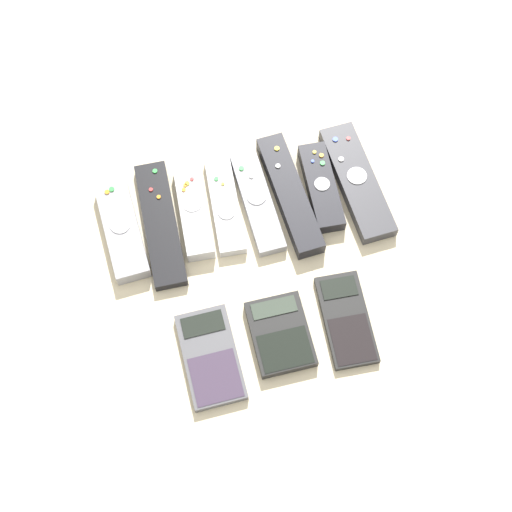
% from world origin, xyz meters
% --- Properties ---
extents(ground_plane, '(3.00, 3.00, 0.00)m').
position_xyz_m(ground_plane, '(0.00, 0.00, 0.00)').
color(ground_plane, beige).
extents(remote_0, '(0.06, 0.17, 0.03)m').
position_xyz_m(remote_0, '(-0.19, 0.13, 0.01)').
color(remote_0, gray).
rests_on(remote_0, ground_plane).
extents(remote_1, '(0.05, 0.22, 0.02)m').
position_xyz_m(remote_1, '(-0.13, 0.13, 0.01)').
color(remote_1, black).
rests_on(remote_1, ground_plane).
extents(remote_2, '(0.05, 0.16, 0.03)m').
position_xyz_m(remote_2, '(-0.08, 0.14, 0.01)').
color(remote_2, '#B7B7BC').
rests_on(remote_2, ground_plane).
extents(remote_3, '(0.05, 0.17, 0.02)m').
position_xyz_m(remote_3, '(-0.03, 0.14, 0.01)').
color(remote_3, '#B7B7BC').
rests_on(remote_3, ground_plane).
extents(remote_4, '(0.05, 0.18, 0.02)m').
position_xyz_m(remote_4, '(0.03, 0.13, 0.01)').
color(remote_4, gray).
rests_on(remote_4, ground_plane).
extents(remote_5, '(0.06, 0.22, 0.03)m').
position_xyz_m(remote_5, '(0.08, 0.13, 0.01)').
color(remote_5, black).
rests_on(remote_5, ground_plane).
extents(remote_6, '(0.05, 0.15, 0.03)m').
position_xyz_m(remote_6, '(0.13, 0.13, 0.01)').
color(remote_6, black).
rests_on(remote_6, ground_plane).
extents(remote_7, '(0.07, 0.21, 0.02)m').
position_xyz_m(remote_7, '(0.19, 0.13, 0.01)').
color(remote_7, '#333338').
rests_on(remote_7, ground_plane).
extents(calculator_0, '(0.08, 0.14, 0.02)m').
position_xyz_m(calculator_0, '(-0.10, -0.10, 0.01)').
color(calculator_0, '#4C4C51').
rests_on(calculator_0, ground_plane).
extents(calculator_1, '(0.08, 0.11, 0.02)m').
position_xyz_m(calculator_1, '(0.01, -0.09, 0.01)').
color(calculator_1, black).
rests_on(calculator_1, ground_plane).
extents(calculator_2, '(0.07, 0.15, 0.01)m').
position_xyz_m(calculator_2, '(0.11, -0.09, 0.01)').
color(calculator_2, black).
rests_on(calculator_2, ground_plane).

